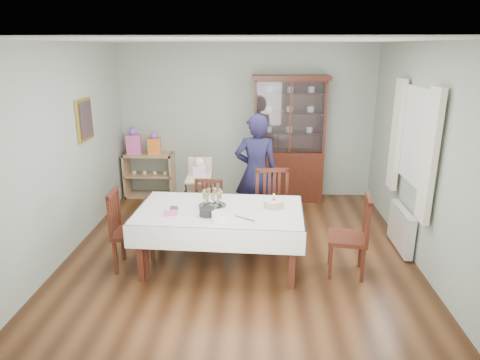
# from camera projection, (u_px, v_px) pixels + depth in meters

# --- Properties ---
(floor) EXTENTS (5.00, 5.00, 0.00)m
(floor) POSITION_uv_depth(u_px,v_px,m) (239.00, 256.00, 5.64)
(floor) COLOR #593319
(floor) RESTS_ON ground
(room_shell) EXTENTS (5.00, 5.00, 5.00)m
(room_shell) POSITION_uv_depth(u_px,v_px,m) (241.00, 120.00, 5.63)
(room_shell) COLOR #9EAA99
(room_shell) RESTS_ON floor
(dining_table) EXTENTS (2.05, 1.23, 0.76)m
(dining_table) POSITION_uv_depth(u_px,v_px,m) (220.00, 237.00, 5.27)
(dining_table) COLOR #4C2013
(dining_table) RESTS_ON floor
(china_cabinet) EXTENTS (1.30, 0.48, 2.18)m
(china_cabinet) POSITION_uv_depth(u_px,v_px,m) (289.00, 137.00, 7.42)
(china_cabinet) COLOR #4C2013
(china_cabinet) RESTS_ON floor
(sideboard) EXTENTS (0.90, 0.38, 0.80)m
(sideboard) POSITION_uv_depth(u_px,v_px,m) (150.00, 175.00, 7.77)
(sideboard) COLOR tan
(sideboard) RESTS_ON floor
(picture_frame) EXTENTS (0.04, 0.48, 0.58)m
(picture_frame) POSITION_uv_depth(u_px,v_px,m) (85.00, 120.00, 6.00)
(picture_frame) COLOR gold
(picture_frame) RESTS_ON room_shell
(window) EXTENTS (0.04, 1.02, 1.22)m
(window) POSITION_uv_depth(u_px,v_px,m) (417.00, 137.00, 5.36)
(window) COLOR white
(window) RESTS_ON room_shell
(curtain_left) EXTENTS (0.07, 0.30, 1.55)m
(curtain_left) POSITION_uv_depth(u_px,v_px,m) (430.00, 157.00, 4.80)
(curtain_left) COLOR silver
(curtain_left) RESTS_ON room_shell
(curtain_right) EXTENTS (0.07, 0.30, 1.55)m
(curtain_right) POSITION_uv_depth(u_px,v_px,m) (397.00, 135.00, 5.98)
(curtain_right) COLOR silver
(curtain_right) RESTS_ON room_shell
(radiator) EXTENTS (0.10, 0.80, 0.55)m
(radiator) POSITION_uv_depth(u_px,v_px,m) (401.00, 229.00, 5.73)
(radiator) COLOR white
(radiator) RESTS_ON floor
(chair_far_left) EXTENTS (0.43, 0.43, 0.89)m
(chair_far_left) POSITION_uv_depth(u_px,v_px,m) (207.00, 226.00, 5.90)
(chair_far_left) COLOR #4C2013
(chair_far_left) RESTS_ON floor
(chair_far_right) EXTENTS (0.52, 0.52, 1.05)m
(chair_far_right) POSITION_uv_depth(u_px,v_px,m) (273.00, 225.00, 5.82)
(chair_far_right) COLOR #4C2013
(chair_far_right) RESTS_ON floor
(chair_end_left) EXTENTS (0.47, 0.47, 1.00)m
(chair_end_left) POSITION_uv_depth(u_px,v_px,m) (132.00, 245.00, 5.27)
(chair_end_left) COLOR #4C2013
(chair_end_left) RESTS_ON floor
(chair_end_right) EXTENTS (0.51, 0.51, 0.99)m
(chair_end_right) POSITION_uv_depth(u_px,v_px,m) (348.00, 251.00, 5.12)
(chair_end_right) COLOR #4C2013
(chair_end_right) RESTS_ON floor
(woman) EXTENTS (0.65, 0.44, 1.73)m
(woman) POSITION_uv_depth(u_px,v_px,m) (256.00, 172.00, 6.28)
(woman) COLOR black
(woman) RESTS_ON floor
(high_chair) EXTENTS (0.49, 0.49, 1.08)m
(high_chair) POSITION_uv_depth(u_px,v_px,m) (200.00, 199.00, 6.47)
(high_chair) COLOR black
(high_chair) RESTS_ON floor
(champagne_tray) EXTENTS (0.34, 0.34, 0.21)m
(champagne_tray) POSITION_uv_depth(u_px,v_px,m) (212.00, 201.00, 5.21)
(champagne_tray) COLOR silver
(champagne_tray) RESTS_ON dining_table
(birthday_cake) EXTENTS (0.27, 0.27, 0.19)m
(birthday_cake) POSITION_uv_depth(u_px,v_px,m) (274.00, 204.00, 5.17)
(birthday_cake) COLOR white
(birthday_cake) RESTS_ON dining_table
(plate_stack_dark) EXTENTS (0.22, 0.22, 0.09)m
(plate_stack_dark) POSITION_uv_depth(u_px,v_px,m) (207.00, 212.00, 4.95)
(plate_stack_dark) COLOR black
(plate_stack_dark) RESTS_ON dining_table
(plate_stack_white) EXTENTS (0.29, 0.29, 0.09)m
(plate_stack_white) POSITION_uv_depth(u_px,v_px,m) (221.00, 216.00, 4.82)
(plate_stack_white) COLOR white
(plate_stack_white) RESTS_ON dining_table
(napkin_stack) EXTENTS (0.18, 0.18, 0.02)m
(napkin_stack) POSITION_uv_depth(u_px,v_px,m) (171.00, 213.00, 5.00)
(napkin_stack) COLOR #E353A1
(napkin_stack) RESTS_ON dining_table
(cutlery) EXTENTS (0.15, 0.19, 0.01)m
(cutlery) POSITION_uv_depth(u_px,v_px,m) (171.00, 208.00, 5.16)
(cutlery) COLOR silver
(cutlery) RESTS_ON dining_table
(cake_knife) EXTENTS (0.24, 0.18, 0.01)m
(cake_knife) POSITION_uv_depth(u_px,v_px,m) (245.00, 219.00, 4.86)
(cake_knife) COLOR silver
(cake_knife) RESTS_ON dining_table
(gift_bag_pink) EXTENTS (0.27, 0.20, 0.47)m
(gift_bag_pink) POSITION_uv_depth(u_px,v_px,m) (134.00, 142.00, 7.58)
(gift_bag_pink) COLOR #E353A1
(gift_bag_pink) RESTS_ON sideboard
(gift_bag_orange) EXTENTS (0.23, 0.18, 0.40)m
(gift_bag_orange) POSITION_uv_depth(u_px,v_px,m) (154.00, 144.00, 7.57)
(gift_bag_orange) COLOR orange
(gift_bag_orange) RESTS_ON sideboard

